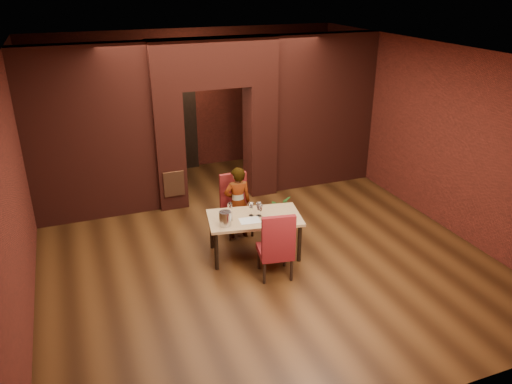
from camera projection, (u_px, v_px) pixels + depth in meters
floor at (251, 240)px, 8.70m from camera, size 8.00×8.00×0.00m
ceiling at (250, 52)px, 7.43m from camera, size 7.00×8.00×0.04m
wall_back at (190, 100)px, 11.49m from camera, size 7.00×0.04×3.20m
wall_front at (401, 285)px, 4.64m from camera, size 7.00×0.04×3.20m
wall_left at (15, 184)px, 6.91m from camera, size 0.04×8.00×3.20m
wall_right at (428, 131)px, 9.22m from camera, size 0.04×8.00×3.20m
pillar_left at (169, 150)px, 9.64m from camera, size 0.55×0.55×2.30m
pillar_right at (260, 139)px, 10.27m from camera, size 0.55×0.55×2.30m
lintel at (213, 63)px, 9.32m from camera, size 2.45×0.55×0.90m
wing_wall_left at (89, 135)px, 8.99m from camera, size 2.28×0.35×3.20m
wing_wall_right at (322, 112)px, 10.56m from camera, size 2.28×0.35×3.20m
vent_panel at (174, 184)px, 9.63m from camera, size 0.40×0.03×0.50m
rear_door at (175, 126)px, 11.52m from camera, size 0.90×0.08×2.10m
rear_door_frame at (175, 126)px, 11.49m from camera, size 1.02×0.04×2.22m
dining_table at (254, 236)px, 8.14m from camera, size 1.61×1.08×0.69m
chair_far at (237, 206)px, 8.74m from camera, size 0.49×0.49×1.08m
chair_near at (275, 243)px, 7.50m from camera, size 0.58×0.58×1.10m
person_seated at (238, 203)px, 8.59m from camera, size 0.50×0.34×1.31m
wine_glass_a at (251, 209)px, 7.99m from camera, size 0.09×0.09×0.22m
wine_glass_b at (259, 209)px, 7.98m from camera, size 0.09×0.09×0.23m
wine_glass_c at (260, 211)px, 7.97m from camera, size 0.08×0.08×0.20m
tasting_sheet at (250, 220)px, 7.87m from camera, size 0.35×0.27×0.00m
wine_bucket at (225, 219)px, 7.68m from camera, size 0.19×0.19×0.23m
water_bottle at (230, 211)px, 7.83m from camera, size 0.07×0.07×0.31m
potted_plant at (278, 209)px, 9.34m from camera, size 0.55×0.53×0.46m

